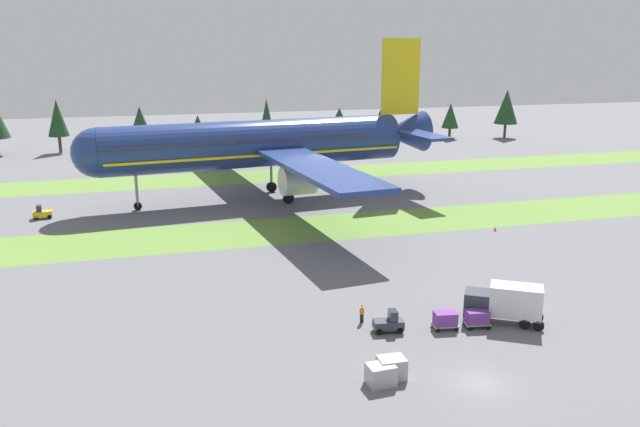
% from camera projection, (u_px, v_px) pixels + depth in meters
% --- Properties ---
extents(ground_plane, '(400.00, 400.00, 0.00)m').
position_uv_depth(ground_plane, '(480.00, 383.00, 48.00)').
color(ground_plane, slate).
extents(grass_strip_near, '(320.00, 12.75, 0.01)m').
position_uv_depth(grass_strip_near, '(321.00, 227.00, 88.86)').
color(grass_strip_near, olive).
rests_on(grass_strip_near, ground).
extents(grass_strip_far, '(320.00, 12.75, 0.01)m').
position_uv_depth(grass_strip_far, '(268.00, 176.00, 123.83)').
color(grass_strip_far, olive).
rests_on(grass_strip_far, ground).
extents(airliner, '(57.86, 71.87, 25.31)m').
position_uv_depth(airliner, '(263.00, 143.00, 103.05)').
color(airliner, navy).
rests_on(airliner, ground).
extents(baggage_tug, '(2.76, 1.67, 1.97)m').
position_uv_depth(baggage_tug, '(389.00, 323.00, 56.43)').
color(baggage_tug, '#2D333D').
rests_on(baggage_tug, ground).
extents(cargo_dolly_lead, '(2.40, 1.81, 1.55)m').
position_uv_depth(cargo_dolly_lead, '(445.00, 319.00, 56.99)').
color(cargo_dolly_lead, '#A3A3A8').
rests_on(cargo_dolly_lead, ground).
extents(cargo_dolly_second, '(2.40, 1.81, 1.55)m').
position_uv_depth(cargo_dolly_second, '(477.00, 317.00, 57.33)').
color(cargo_dolly_second, '#A3A3A8').
rests_on(cargo_dolly_second, ground).
extents(catering_truck, '(7.11, 5.65, 3.58)m').
position_uv_depth(catering_truck, '(505.00, 302.00, 58.04)').
color(catering_truck, '#2D333D').
rests_on(catering_truck, ground).
extents(pushback_tractor, '(2.72, 1.57, 1.97)m').
position_uv_depth(pushback_tractor, '(42.00, 213.00, 93.26)').
color(pushback_tractor, yellow).
rests_on(pushback_tractor, ground).
extents(ground_crew_marshaller, '(0.36, 0.53, 1.74)m').
position_uv_depth(ground_crew_marshaller, '(537.00, 309.00, 58.99)').
color(ground_crew_marshaller, black).
rests_on(ground_crew_marshaller, ground).
extents(ground_crew_loader, '(0.51, 0.36, 1.74)m').
position_uv_depth(ground_crew_loader, '(362.00, 313.00, 58.22)').
color(ground_crew_loader, black).
rests_on(ground_crew_loader, ground).
extents(uld_container_0, '(2.03, 1.64, 1.64)m').
position_uv_depth(uld_container_0, '(392.00, 368.00, 48.55)').
color(uld_container_0, '#A3A3A8').
rests_on(uld_container_0, ground).
extents(uld_container_1, '(2.11, 1.74, 1.56)m').
position_uv_depth(uld_container_1, '(381.00, 375.00, 47.65)').
color(uld_container_1, '#A3A3A8').
rests_on(uld_container_1, ground).
extents(taxiway_marker_0, '(0.44, 0.44, 0.49)m').
position_uv_depth(taxiway_marker_0, '(282.00, 234.00, 84.89)').
color(taxiway_marker_0, orange).
rests_on(taxiway_marker_0, ground).
extents(taxiway_marker_1, '(0.44, 0.44, 0.60)m').
position_uv_depth(taxiway_marker_1, '(495.00, 229.00, 87.14)').
color(taxiway_marker_1, orange).
rests_on(taxiway_marker_1, ground).
extents(taxiway_marker_2, '(0.44, 0.44, 0.47)m').
position_uv_depth(taxiway_marker_2, '(304.00, 237.00, 83.43)').
color(taxiway_marker_2, orange).
rests_on(taxiway_marker_2, ground).
extents(distant_tree_line, '(146.90, 11.38, 12.76)m').
position_uv_depth(distant_tree_line, '(251.00, 117.00, 157.86)').
color(distant_tree_line, '#4C3823').
rests_on(distant_tree_line, ground).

